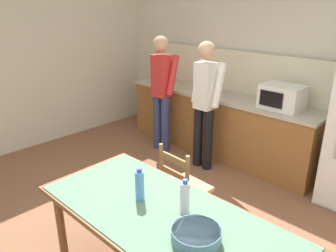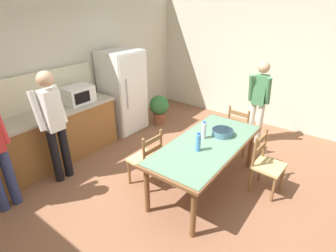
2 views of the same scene
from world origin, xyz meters
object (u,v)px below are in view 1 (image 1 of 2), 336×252
(serving_bowl, at_px, (196,234))
(chair_side_far_left, at_px, (183,188))
(microwave, at_px, (282,97))
(bottle_near_centre, at_px, (140,185))
(dining_table, at_px, (164,222))
(bottle_off_centre, at_px, (185,197))
(person_at_counter, at_px, (205,100))
(person_at_sink, at_px, (162,88))

(serving_bowl, height_order, chair_side_far_left, chair_side_far_left)
(microwave, height_order, bottle_near_centre, microwave)
(dining_table, height_order, chair_side_far_left, chair_side_far_left)
(microwave, bearing_deg, chair_side_far_left, -94.49)
(dining_table, bearing_deg, bottle_off_centre, 48.78)
(microwave, xyz_separation_m, person_at_counter, (-0.82, -0.52, -0.10))
(chair_side_far_left, relative_size, person_at_counter, 0.52)
(dining_table, height_order, bottle_off_centre, bottle_off_centre)
(bottle_off_centre, height_order, serving_bowl, bottle_off_centre)
(person_at_sink, distance_m, person_at_counter, 0.84)
(microwave, relative_size, bottle_off_centre, 1.85)
(microwave, xyz_separation_m, bottle_near_centre, (0.08, -2.44, -0.19))
(chair_side_far_left, bearing_deg, person_at_sink, -35.46)
(chair_side_far_left, bearing_deg, bottle_near_centre, 108.97)
(bottle_off_centre, xyz_separation_m, serving_bowl, (0.26, -0.18, -0.07))
(microwave, bearing_deg, bottle_near_centre, -88.13)
(dining_table, relative_size, bottle_near_centre, 7.55)
(bottle_off_centre, xyz_separation_m, chair_side_far_left, (-0.57, 0.63, -0.44))
(serving_bowl, distance_m, chair_side_far_left, 1.21)
(chair_side_far_left, bearing_deg, bottle_off_centre, 135.13)
(dining_table, bearing_deg, person_at_counter, 120.87)
(serving_bowl, bearing_deg, person_at_counter, 127.15)
(person_at_counter, bearing_deg, dining_table, -149.13)
(bottle_near_centre, bearing_deg, person_at_sink, 131.67)
(microwave, bearing_deg, serving_bowl, -74.61)
(bottle_near_centre, bearing_deg, chair_side_far_left, 106.04)
(dining_table, xyz_separation_m, person_at_counter, (-1.15, 1.92, 0.29))
(bottle_near_centre, height_order, bottle_off_centre, same)
(serving_bowl, bearing_deg, person_at_sink, 139.40)
(person_at_sink, bearing_deg, bottle_near_centre, -138.33)
(bottle_near_centre, height_order, person_at_counter, person_at_counter)
(person_at_counter, bearing_deg, microwave, -57.56)
(serving_bowl, relative_size, person_at_counter, 0.18)
(bottle_near_centre, bearing_deg, dining_table, 0.63)
(bottle_off_centre, distance_m, person_at_counter, 2.20)
(bottle_off_centre, distance_m, serving_bowl, 0.32)
(bottle_near_centre, height_order, chair_side_far_left, bottle_near_centre)
(chair_side_far_left, xyz_separation_m, person_at_counter, (-0.68, 1.18, 0.54))
(dining_table, xyz_separation_m, chair_side_far_left, (-0.47, 0.74, -0.24))
(dining_table, xyz_separation_m, person_at_sink, (-1.99, 1.94, 0.30))
(bottle_off_centre, relative_size, person_at_counter, 0.16)
(microwave, height_order, chair_side_far_left, microwave)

